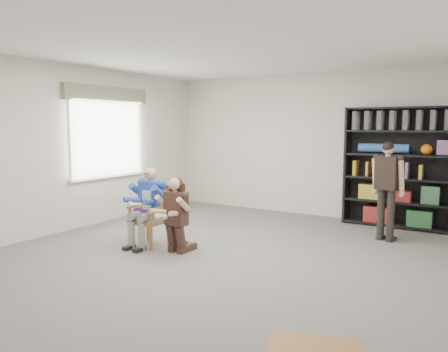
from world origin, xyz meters
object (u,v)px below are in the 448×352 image
Objects in this scene: seated_man at (149,207)px; standing_man at (387,192)px; bookshelf at (398,168)px; kneeling_woman at (175,216)px; armchair at (149,216)px.

seated_man is 0.76× the size of standing_man.
seated_man is 0.56× the size of bookshelf.
seated_man is 3.62m from standing_man.
standing_man is at bearing 37.13° from seated_man.
seated_man is 1.09× the size of kneeling_woman.
bookshelf is at bearing 49.17° from armchair.
seated_man reaches higher than kneeling_woman.
standing_man is (2.35, 2.25, 0.23)m from kneeling_woman.
armchair is 0.84× the size of kneeling_woman.
armchair is at bearing 0.00° from seated_man.
bookshelf is at bearing 108.16° from standing_man.
standing_man is at bearing -87.60° from bookshelf.
bookshelf is (2.30, 3.32, 0.51)m from kneeling_woman.
kneeling_woman is at bearing -10.55° from seated_man.
kneeling_woman is 0.51× the size of bookshelf.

